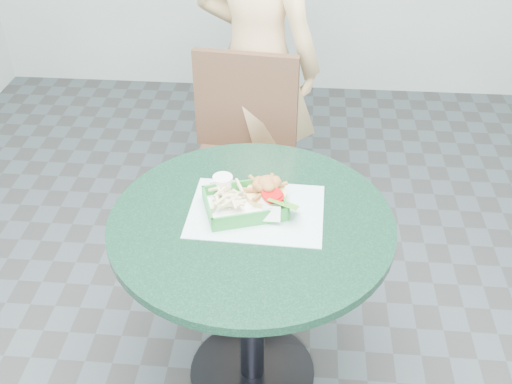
# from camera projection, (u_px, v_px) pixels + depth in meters

# --- Properties ---
(floor) EXTENTS (4.00, 5.00, 0.02)m
(floor) POSITION_uv_depth(u_px,v_px,m) (252.00, 373.00, 2.33)
(floor) COLOR #303335
(floor) RESTS_ON ground
(cafe_table) EXTENTS (0.90, 0.90, 0.75)m
(cafe_table) POSITION_uv_depth(u_px,v_px,m) (252.00, 263.00, 1.98)
(cafe_table) COLOR black
(cafe_table) RESTS_ON floor
(dining_chair) EXTENTS (0.46, 0.46, 0.93)m
(dining_chair) POSITION_uv_depth(u_px,v_px,m) (244.00, 148.00, 2.65)
(dining_chair) COLOR #533521
(dining_chair) RESTS_ON floor
(diner_person) EXTENTS (0.78, 0.65, 1.81)m
(diner_person) POSITION_uv_depth(u_px,v_px,m) (257.00, 45.00, 2.64)
(diner_person) COLOR #D7B179
(diner_person) RESTS_ON floor
(placemat) EXTENTS (0.43, 0.33, 0.00)m
(placemat) POSITION_uv_depth(u_px,v_px,m) (256.00, 216.00, 1.91)
(placemat) COLOR #A6CFCB
(placemat) RESTS_ON cafe_table
(food_basket) EXTENTS (0.24, 0.18, 0.05)m
(food_basket) POSITION_uv_depth(u_px,v_px,m) (245.00, 211.00, 1.91)
(food_basket) COLOR #21822D
(food_basket) RESTS_ON placemat
(crab_sandwich) EXTENTS (0.13, 0.13, 0.08)m
(crab_sandwich) POSITION_uv_depth(u_px,v_px,m) (270.00, 197.00, 1.91)
(crab_sandwich) COLOR #DAB46B
(crab_sandwich) RESTS_ON food_basket
(fries_pile) EXTENTS (0.11, 0.12, 0.04)m
(fries_pile) POSITION_uv_depth(u_px,v_px,m) (231.00, 199.00, 1.92)
(fries_pile) COLOR beige
(fries_pile) RESTS_ON food_basket
(sauce_ramekin) EXTENTS (0.07, 0.07, 0.04)m
(sauce_ramekin) POSITION_uv_depth(u_px,v_px,m) (233.00, 182.00, 1.97)
(sauce_ramekin) COLOR white
(sauce_ramekin) RESTS_ON food_basket
(garnish_cup) EXTENTS (0.12, 0.11, 0.05)m
(garnish_cup) POSITION_uv_depth(u_px,v_px,m) (274.00, 211.00, 1.87)
(garnish_cup) COLOR white
(garnish_cup) RESTS_ON food_basket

